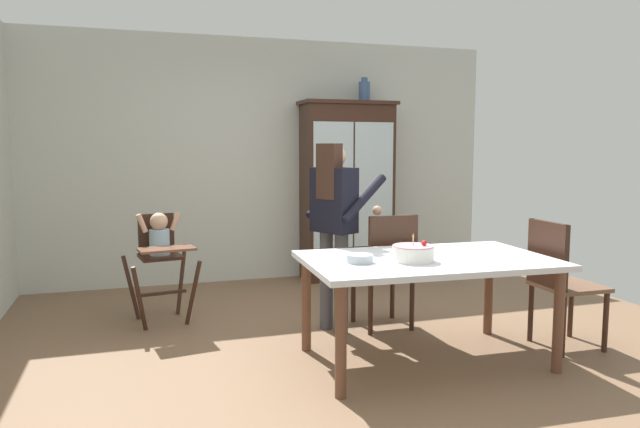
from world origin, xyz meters
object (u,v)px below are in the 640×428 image
Objects in this scene: china_cabinet at (347,190)px; high_chair_with_toddler at (160,247)px; birthday_cake at (413,253)px; ceramic_vase at (364,91)px; adult_person at (335,214)px; dining_table at (427,269)px; dining_chair_far_side at (388,263)px; dining_chair_right_end at (558,275)px; serving_bowl at (360,258)px.

china_cabinet reaches higher than high_chair_with_toddler.
ceramic_vase is at bearing 74.83° from birthday_cake.
adult_person reaches higher than birthday_cake.
china_cabinet reaches higher than dining_table.
china_cabinet is 2.03m from dining_chair_far_side.
china_cabinet is at bearing -178.95° from ceramic_vase.
ceramic_vase is at bearing 77.39° from dining_table.
adult_person is at bearing -15.27° from dining_chair_far_side.
china_cabinet is 2.84m from dining_chair_right_end.
china_cabinet is 2.10× the size of dining_chair_far_side.
high_chair_with_toddler is 0.62× the size of adult_person.
dining_chair_far_side is at bearing -131.23° from adult_person.
ceramic_vase is at bearing 17.63° from high_chair_with_toddler.
dining_chair_far_side is at bearing 53.77° from dining_chair_right_end.
china_cabinet is at bearing 71.44° from serving_bowl.
dining_chair_right_end is (1.45, -0.89, -0.41)m from adult_person.
dining_table is 1.81× the size of dining_chair_far_side.
dining_chair_far_side is at bearing 87.07° from dining_table.
china_cabinet reaches higher than adult_person.
birthday_cake is at bearing -149.73° from dining_table.
china_cabinet is 2.12× the size of high_chair_with_toddler.
dining_chair_far_side reaches higher than high_chair_with_toddler.
high_chair_with_toddler is (-2.33, -1.16, -1.48)m from ceramic_vase.
adult_person reaches higher than dining_chair_far_side.
dining_chair_right_end is at bearing -80.38° from ceramic_vase.
ceramic_vase reaches higher than serving_bowl.
adult_person is at bearing -113.14° from china_cabinet.
ceramic_vase is at bearing 1.05° from china_cabinet.
dining_table is 0.75m from dining_chair_far_side.
ceramic_vase reaches higher than china_cabinet.
high_chair_with_toddler is 0.99× the size of dining_chair_far_side.
adult_person is 1.75m from dining_chair_right_end.
dining_chair_far_side reaches higher than dining_table.
dining_table is at bearing -98.44° from china_cabinet.
ceramic_vase reaches higher than dining_chair_far_side.
high_chair_with_toddler is 2.26m from birthday_cake.
high_chair_with_toddler is 0.55× the size of dining_table.
dining_chair_far_side is at bearing -106.13° from ceramic_vase.
dining_chair_far_side is (0.55, 0.76, -0.21)m from serving_bowl.
dining_chair_far_side is (-0.36, -1.94, -0.46)m from china_cabinet.
dining_table is at bearing 2.40° from serving_bowl.
serving_bowl is 0.19× the size of dining_chair_far_side.
dining_table is (-0.40, -2.68, -0.35)m from china_cabinet.
china_cabinet reaches higher than serving_bowl.
china_cabinet is 2.86m from serving_bowl.
high_chair_with_toddler is 2.31m from dining_table.
dining_chair_far_side is (1.76, -0.79, -0.10)m from high_chair_with_toddler.
ceramic_vase is 2.57m from dining_chair_far_side.
birthday_cake is at bearing -101.22° from china_cabinet.
dining_chair_far_side reaches higher than serving_bowl.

